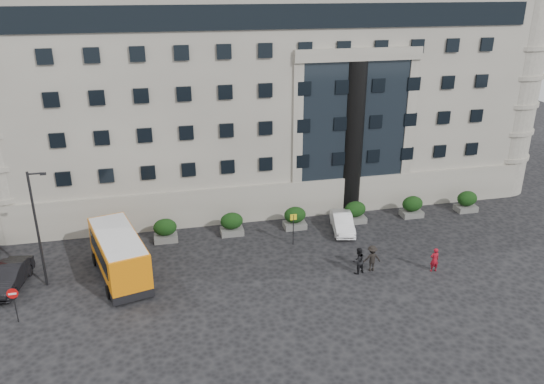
{
  "coord_description": "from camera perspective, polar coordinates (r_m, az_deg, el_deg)",
  "views": [
    {
      "loc": [
        -4.21,
        -30.08,
        18.81
      ],
      "look_at": [
        3.55,
        3.75,
        5.0
      ],
      "focal_mm": 35.0,
      "sensor_mm": 36.0,
      "label": 1
    }
  ],
  "objects": [
    {
      "name": "ground",
      "position": [
        35.73,
        -4.28,
        -10.14
      ],
      "size": [
        120.0,
        120.0,
        0.0
      ],
      "primitive_type": "plane",
      "color": "black",
      "rests_on": "ground"
    },
    {
      "name": "civic_building",
      "position": [
        53.97,
        -1.84,
        11.22
      ],
      "size": [
        44.0,
        24.0,
        18.0
      ],
      "primitive_type": "cube",
      "color": "gray",
      "rests_on": "ground"
    },
    {
      "name": "entrance_column",
      "position": [
        45.22,
        8.65,
        5.65
      ],
      "size": [
        1.8,
        1.8,
        13.0
      ],
      "primitive_type": "cylinder",
      "color": "black",
      "rests_on": "ground"
    },
    {
      "name": "hedge_a",
      "position": [
        41.89,
        -11.41,
        -4.03
      ],
      "size": [
        1.8,
        1.26,
        1.84
      ],
      "color": "#5B5B59",
      "rests_on": "ground"
    },
    {
      "name": "hedge_b",
      "position": [
        42.24,
        -4.35,
        -3.42
      ],
      "size": [
        1.8,
        1.26,
        1.84
      ],
      "color": "#5B5B59",
      "rests_on": "ground"
    },
    {
      "name": "hedge_c",
      "position": [
        43.21,
        2.48,
        -2.77
      ],
      "size": [
        1.8,
        1.26,
        1.84
      ],
      "color": "#5B5B59",
      "rests_on": "ground"
    },
    {
      "name": "hedge_d",
      "position": [
        44.78,
        8.92,
        -2.12
      ],
      "size": [
        1.8,
        1.26,
        1.84
      ],
      "color": "#5B5B59",
      "rests_on": "ground"
    },
    {
      "name": "hedge_e",
      "position": [
        46.87,
        14.85,
        -1.5
      ],
      "size": [
        1.8,
        1.26,
        1.84
      ],
      "color": "#5B5B59",
      "rests_on": "ground"
    },
    {
      "name": "hedge_f",
      "position": [
        49.42,
        20.22,
        -0.92
      ],
      "size": [
        1.8,
        1.26,
        1.84
      ],
      "color": "#5B5B59",
      "rests_on": "ground"
    },
    {
      "name": "street_lamp",
      "position": [
        36.91,
        -23.9,
        -3.32
      ],
      "size": [
        1.16,
        0.18,
        8.0
      ],
      "color": "#262628",
      "rests_on": "ground"
    },
    {
      "name": "bus_stop_sign",
      "position": [
        40.21,
        2.31,
        -3.46
      ],
      "size": [
        0.5,
        0.08,
        2.52
      ],
      "color": "#262628",
      "rests_on": "ground"
    },
    {
      "name": "no_entry_sign",
      "position": [
        34.86,
        -26.04,
        -10.26
      ],
      "size": [
        0.64,
        0.16,
        2.32
      ],
      "color": "#262628",
      "rests_on": "ground"
    },
    {
      "name": "minibus",
      "position": [
        37.42,
        -16.15,
        -6.4
      ],
      "size": [
        4.4,
        7.94,
        3.14
      ],
      "rotation": [
        0.0,
        0.0,
        0.25
      ],
      "color": "orange",
      "rests_on": "ground"
    },
    {
      "name": "parked_car_b",
      "position": [
        39.2,
        -26.4,
        -8.19
      ],
      "size": [
        2.35,
        4.92,
        1.56
      ],
      "primitive_type": "imported",
      "rotation": [
        0.0,
        0.0,
        -0.15
      ],
      "color": "black",
      "rests_on": "ground"
    },
    {
      "name": "parked_car_d",
      "position": [
        48.69,
        -27.11,
        -2.63
      ],
      "size": [
        3.03,
        5.48,
        1.45
      ],
      "primitive_type": "imported",
      "rotation": [
        0.0,
        0.0,
        0.12
      ],
      "color": "black",
      "rests_on": "ground"
    },
    {
      "name": "white_taxi",
      "position": [
        43.17,
        7.58,
        -3.28
      ],
      "size": [
        2.33,
        4.57,
        1.43
      ],
      "primitive_type": "imported",
      "rotation": [
        0.0,
        0.0,
        -0.19
      ],
      "color": "white",
      "rests_on": "ground"
    },
    {
      "name": "pedestrian_a",
      "position": [
        38.66,
        17.07,
        -6.98
      ],
      "size": [
        0.65,
        0.43,
        1.77
      ],
      "primitive_type": "imported",
      "rotation": [
        0.0,
        0.0,
        3.13
      ],
      "color": "maroon",
      "rests_on": "ground"
    },
    {
      "name": "pedestrian_b",
      "position": [
        37.18,
        9.25,
        -7.3
      ],
      "size": [
        1.12,
        1.0,
        1.93
      ],
      "primitive_type": "imported",
      "rotation": [
        0.0,
        0.0,
        3.47
      ],
      "color": "black",
      "rests_on": "ground"
    },
    {
      "name": "pedestrian_c",
      "position": [
        37.68,
        10.7,
        -7.01
      ],
      "size": [
        1.27,
        0.78,
        1.9
      ],
      "primitive_type": "imported",
      "rotation": [
        0.0,
        0.0,
        3.08
      ],
      "color": "black",
      "rests_on": "ground"
    }
  ]
}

